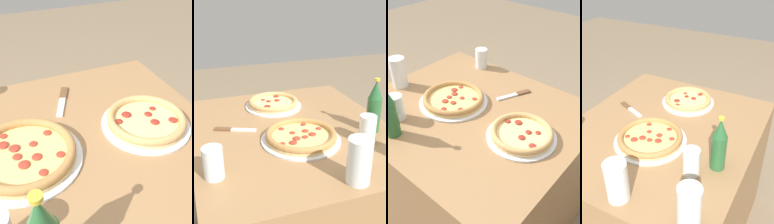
% 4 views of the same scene
% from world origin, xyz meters
% --- Properties ---
extents(ground_plane, '(8.00, 8.00, 0.00)m').
position_xyz_m(ground_plane, '(0.00, 0.00, 0.00)').
color(ground_plane, '#847056').
extents(table, '(0.99, 0.86, 0.75)m').
position_xyz_m(table, '(0.00, 0.00, 0.38)').
color(table, '#997047').
rests_on(table, ground_plane).
extents(pizza_salami, '(0.32, 0.32, 0.04)m').
position_xyz_m(pizza_salami, '(-0.11, 0.00, 0.77)').
color(pizza_salami, silver).
rests_on(pizza_salami, table).
extents(pizza_margherita, '(0.28, 0.28, 0.04)m').
position_xyz_m(pizza_margherita, '(0.28, -0.00, 0.77)').
color(pizza_margherita, silver).
rests_on(pizza_margherita, table).
extents(glass_cola, '(0.08, 0.08, 0.15)m').
position_xyz_m(glass_cola, '(-0.43, -0.07, 0.82)').
color(glass_cola, white).
rests_on(glass_cola, table).
extents(glass_red_wine, '(0.07, 0.07, 0.11)m').
position_xyz_m(glass_red_wine, '(-0.25, 0.36, 0.80)').
color(glass_red_wine, white).
rests_on(glass_red_wine, table).
extents(glass_water, '(0.07, 0.07, 0.11)m').
position_xyz_m(glass_water, '(-0.20, -0.24, 0.80)').
color(glass_water, white).
rests_on(glass_water, table).
extents(beer_bottle, '(0.06, 0.06, 0.23)m').
position_xyz_m(beer_bottle, '(-0.12, -0.32, 0.86)').
color(beer_bottle, '#286033').
rests_on(beer_bottle, table).
extents(knife, '(0.09, 0.18, 0.01)m').
position_xyz_m(knife, '(0.08, 0.24, 0.76)').
color(knife, brown).
rests_on(knife, table).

